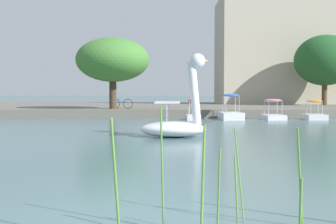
{
  "coord_description": "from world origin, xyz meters",
  "views": [
    {
      "loc": [
        0.52,
        -5.34,
        1.72
      ],
      "look_at": [
        0.45,
        15.84,
        0.78
      ],
      "focal_mm": 44.78,
      "sensor_mm": 36.0,
      "label": 1
    }
  ],
  "objects_px": {
    "swan_boat": "(178,119)",
    "tree_broadleaf_right": "(327,60)",
    "tree_sapling_by_fence": "(114,60)",
    "bicycle_parked": "(123,104)",
    "pedal_boat_blue": "(232,112)",
    "pedal_boat_pink": "(275,113)",
    "pedal_boat_orange": "(316,114)",
    "pedal_boat_red": "(195,114)"
  },
  "relations": [
    {
      "from": "swan_boat",
      "to": "tree_sapling_by_fence",
      "type": "relative_size",
      "value": 0.5
    },
    {
      "from": "tree_broadleaf_right",
      "to": "tree_sapling_by_fence",
      "type": "height_order",
      "value": "tree_broadleaf_right"
    },
    {
      "from": "pedal_boat_red",
      "to": "bicycle_parked",
      "type": "xyz_separation_m",
      "value": [
        -5.13,
        4.07,
        0.6
      ]
    },
    {
      "from": "pedal_boat_blue",
      "to": "pedal_boat_orange",
      "type": "bearing_deg",
      "value": -0.98
    },
    {
      "from": "pedal_boat_pink",
      "to": "tree_sapling_by_fence",
      "type": "distance_m",
      "value": 12.13
    },
    {
      "from": "pedal_boat_orange",
      "to": "tree_sapling_by_fence",
      "type": "bearing_deg",
      "value": 165.54
    },
    {
      "from": "pedal_boat_blue",
      "to": "bicycle_parked",
      "type": "distance_m",
      "value": 8.53
    },
    {
      "from": "pedal_boat_pink",
      "to": "pedal_boat_orange",
      "type": "height_order",
      "value": "pedal_boat_pink"
    },
    {
      "from": "pedal_boat_blue",
      "to": "pedal_boat_pink",
      "type": "distance_m",
      "value": 2.76
    },
    {
      "from": "pedal_boat_red",
      "to": "pedal_boat_pink",
      "type": "bearing_deg",
      "value": 1.68
    },
    {
      "from": "swan_boat",
      "to": "pedal_boat_blue",
      "type": "relative_size",
      "value": 1.33
    },
    {
      "from": "pedal_boat_red",
      "to": "tree_broadleaf_right",
      "type": "bearing_deg",
      "value": 44.0
    },
    {
      "from": "swan_boat",
      "to": "tree_broadleaf_right",
      "type": "bearing_deg",
      "value": 58.34
    },
    {
      "from": "swan_boat",
      "to": "tree_sapling_by_fence",
      "type": "bearing_deg",
      "value": 106.89
    },
    {
      "from": "pedal_boat_pink",
      "to": "bicycle_parked",
      "type": "height_order",
      "value": "pedal_boat_pink"
    },
    {
      "from": "swan_boat",
      "to": "pedal_boat_red",
      "type": "relative_size",
      "value": 1.86
    },
    {
      "from": "pedal_boat_pink",
      "to": "tree_broadleaf_right",
      "type": "relative_size",
      "value": 0.3
    },
    {
      "from": "pedal_boat_red",
      "to": "tree_broadleaf_right",
      "type": "distance_m",
      "value": 19.15
    },
    {
      "from": "tree_broadleaf_right",
      "to": "bicycle_parked",
      "type": "relative_size",
      "value": 4.09
    },
    {
      "from": "pedal_boat_orange",
      "to": "pedal_boat_red",
      "type": "bearing_deg",
      "value": -178.71
    },
    {
      "from": "swan_boat",
      "to": "pedal_boat_blue",
      "type": "distance_m",
      "value": 11.77
    },
    {
      "from": "tree_broadleaf_right",
      "to": "tree_sapling_by_fence",
      "type": "bearing_deg",
      "value": -154.26
    },
    {
      "from": "pedal_boat_red",
      "to": "pedal_boat_blue",
      "type": "height_order",
      "value": "pedal_boat_blue"
    },
    {
      "from": "pedal_boat_orange",
      "to": "pedal_boat_blue",
      "type": "bearing_deg",
      "value": 179.02
    },
    {
      "from": "swan_boat",
      "to": "pedal_boat_pink",
      "type": "relative_size",
      "value": 1.57
    },
    {
      "from": "tree_sapling_by_fence",
      "to": "tree_broadleaf_right",
      "type": "bearing_deg",
      "value": 25.74
    },
    {
      "from": "pedal_boat_orange",
      "to": "tree_broadleaf_right",
      "type": "distance_m",
      "value": 14.55
    },
    {
      "from": "tree_sapling_by_fence",
      "to": "pedal_boat_orange",
      "type": "bearing_deg",
      "value": -14.46
    },
    {
      "from": "tree_broadleaf_right",
      "to": "bicycle_parked",
      "type": "xyz_separation_m",
      "value": [
        -18.51,
        -8.86,
        -3.93
      ]
    },
    {
      "from": "pedal_boat_blue",
      "to": "pedal_boat_pink",
      "type": "height_order",
      "value": "pedal_boat_blue"
    },
    {
      "from": "swan_boat",
      "to": "pedal_boat_orange",
      "type": "height_order",
      "value": "swan_boat"
    },
    {
      "from": "pedal_boat_orange",
      "to": "pedal_boat_pink",
      "type": "bearing_deg",
      "value": -179.46
    },
    {
      "from": "pedal_boat_orange",
      "to": "tree_broadleaf_right",
      "type": "relative_size",
      "value": 0.29
    },
    {
      "from": "pedal_boat_red",
      "to": "swan_boat",
      "type": "bearing_deg",
      "value": -96.77
    },
    {
      "from": "swan_boat",
      "to": "tree_sapling_by_fence",
      "type": "distance_m",
      "value": 15.63
    },
    {
      "from": "pedal_boat_red",
      "to": "pedal_boat_orange",
      "type": "relative_size",
      "value": 0.89
    },
    {
      "from": "pedal_boat_orange",
      "to": "bicycle_parked",
      "type": "height_order",
      "value": "bicycle_parked"
    },
    {
      "from": "swan_boat",
      "to": "bicycle_parked",
      "type": "relative_size",
      "value": 1.93
    },
    {
      "from": "bicycle_parked",
      "to": "tree_sapling_by_fence",
      "type": "bearing_deg",
      "value": -148.89
    },
    {
      "from": "tree_sapling_by_fence",
      "to": "swan_boat",
      "type": "bearing_deg",
      "value": -73.11
    },
    {
      "from": "pedal_boat_red",
      "to": "pedal_boat_orange",
      "type": "xyz_separation_m",
      "value": [
        7.99,
        0.18,
        0.04
      ]
    },
    {
      "from": "swan_boat",
      "to": "pedal_boat_pink",
      "type": "distance_m",
      "value": 12.82
    }
  ]
}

